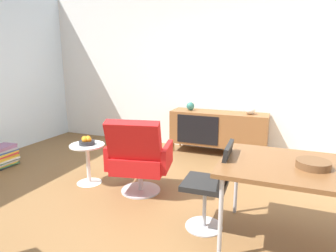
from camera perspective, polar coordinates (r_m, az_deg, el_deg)
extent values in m
plane|color=brown|center=(3.18, -4.83, -16.95)|extent=(8.32, 8.32, 0.00)
cube|color=white|center=(5.21, 8.03, 10.83)|extent=(6.80, 0.12, 2.80)
cube|color=brown|center=(4.99, 9.79, -0.48)|extent=(1.60, 0.44, 0.56)
cube|color=black|center=(4.84, 5.75, -0.75)|extent=(0.70, 0.01, 0.48)
cylinder|color=brown|center=(5.12, 1.10, -4.10)|extent=(0.03, 0.03, 0.16)
cylinder|color=brown|center=(4.83, 17.84, -5.82)|extent=(0.03, 0.03, 0.16)
cylinder|color=brown|center=(5.43, 2.38, -3.12)|extent=(0.03, 0.03, 0.16)
cylinder|color=brown|center=(5.15, 18.14, -4.67)|extent=(0.03, 0.03, 0.16)
ellipsoid|color=#337266|center=(5.04, 4.40, 3.89)|extent=(0.13, 0.13, 0.14)
ellipsoid|color=beige|center=(4.84, 15.77, 2.96)|extent=(0.16, 0.16, 0.13)
cube|color=brown|center=(2.64, 28.01, -7.65)|extent=(1.60, 0.90, 0.04)
cylinder|color=#B7B7BC|center=(2.45, 10.22, -17.40)|extent=(0.04, 0.04, 0.70)
cylinder|color=#B7B7BC|center=(3.14, 13.22, -10.47)|extent=(0.04, 0.04, 0.70)
cylinder|color=brown|center=(2.60, 26.52, -6.69)|extent=(0.26, 0.26, 0.06)
cube|color=black|center=(2.79, 7.28, -11.10)|extent=(0.41, 0.41, 0.05)
cube|color=black|center=(2.68, 11.20, -7.31)|extent=(0.10, 0.38, 0.38)
cylinder|color=#B7B7BC|center=(2.89, 7.15, -15.39)|extent=(0.04, 0.04, 0.42)
cylinder|color=#B7B7BC|center=(3.00, 7.03, -18.87)|extent=(0.36, 0.36, 0.01)
cube|color=red|center=(3.55, -5.47, -6.92)|extent=(0.70, 0.67, 0.20)
cube|color=red|center=(3.23, -6.70, -3.16)|extent=(0.64, 0.39, 0.51)
cube|color=red|center=(3.45, -0.17, -6.02)|extent=(0.16, 0.51, 0.28)
cube|color=red|center=(3.62, -10.57, -5.34)|extent=(0.16, 0.51, 0.28)
cylinder|color=#B7B7BC|center=(3.64, -5.39, -10.48)|extent=(0.06, 0.06, 0.28)
cylinder|color=#B7B7BC|center=(3.69, -5.34, -12.36)|extent=(0.48, 0.48, 0.02)
cylinder|color=white|center=(3.86, -15.56, -3.65)|extent=(0.44, 0.44, 0.02)
cylinder|color=white|center=(3.94, -15.34, -7.27)|extent=(0.05, 0.05, 0.50)
cone|color=white|center=(4.03, -15.13, -10.48)|extent=(0.32, 0.32, 0.02)
cylinder|color=#262628|center=(3.85, -15.60, -3.15)|extent=(0.20, 0.20, 0.05)
sphere|color=orange|center=(3.81, -15.25, -2.58)|extent=(0.07, 0.07, 0.07)
sphere|color=orange|center=(3.87, -15.36, -2.34)|extent=(0.07, 0.07, 0.07)
sphere|color=orange|center=(3.87, -16.05, -2.40)|extent=(0.07, 0.07, 0.07)
sphere|color=orange|center=(3.81, -15.98, -2.64)|extent=(0.07, 0.07, 0.07)
cube|color=#262626|center=(5.11, -29.44, -6.67)|extent=(0.30, 0.38, 0.02)
cube|color=#3F7F4C|center=(5.10, -29.50, -6.53)|extent=(0.32, 0.37, 0.01)
cube|color=gold|center=(5.09, -29.68, -6.32)|extent=(0.30, 0.35, 0.02)
cube|color=#B2B2B7|center=(5.07, -29.59, -6.13)|extent=(0.28, 0.36, 0.02)
cube|color=#3F7F4C|center=(5.10, -29.56, -5.83)|extent=(0.30, 0.36, 0.02)
cube|color=silver|center=(5.07, -29.42, -5.66)|extent=(0.31, 0.36, 0.02)
cube|color=gold|center=(5.06, -29.50, -5.40)|extent=(0.26, 0.36, 0.03)
cube|color=gold|center=(5.05, -29.65, -5.15)|extent=(0.26, 0.35, 0.02)
cube|color=red|center=(5.05, -29.62, -4.87)|extent=(0.29, 0.33, 0.03)
cube|color=gold|center=(5.04, -29.74, -4.63)|extent=(0.32, 0.38, 0.02)
cube|color=#334C8C|center=(5.04, -29.75, -4.36)|extent=(0.28, 0.38, 0.02)
cube|color=#B2B2B7|center=(5.04, -29.63, -4.07)|extent=(0.28, 0.35, 0.03)
cube|color=#99668C|center=(5.02, -29.88, -3.86)|extent=(0.26, 0.37, 0.02)
cube|color=#99668C|center=(5.03, -29.75, -3.53)|extent=(0.29, 0.37, 0.03)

